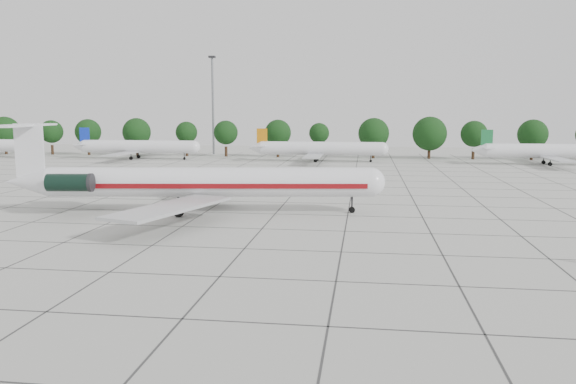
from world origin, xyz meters
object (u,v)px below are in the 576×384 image
main_airliner (188,182)px  bg_airliner_d (551,151)px  bg_airliner_c (320,149)px  floodlight_mast (213,100)px  bg_airliner_b (138,147)px

main_airliner → bg_airliner_d: size_ratio=1.50×
bg_airliner_c → main_airliner: bearing=-98.0°
floodlight_mast → bg_airliner_b: bearing=-128.3°
bg_airliner_c → bg_airliner_d: (49.09, -1.55, 0.00)m
bg_airliner_d → floodlight_mast: (-78.69, 19.66, 11.37)m
main_airliner → floodlight_mast: floodlight_mast is taller
bg_airliner_c → floodlight_mast: (-29.61, 18.10, 11.37)m
main_airliner → bg_airliner_d: main_airliner is taller
bg_airliner_b → floodlight_mast: (13.74, 17.41, 11.37)m
floodlight_mast → bg_airliner_c: bearing=-31.4°
bg_airliner_b → main_airliner: bearing=-63.1°
bg_airliner_b → bg_airliner_d: same height
main_airliner → bg_airliner_b: (-34.05, 67.12, -0.60)m
bg_airliner_b → bg_airliner_c: same height
main_airliner → bg_airliner_b: 75.27m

